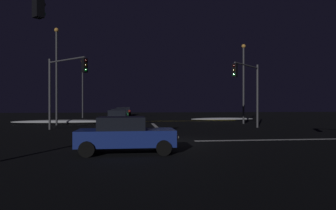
% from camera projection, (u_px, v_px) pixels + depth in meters
% --- Properties ---
extents(ground, '(120.00, 120.00, 0.10)m').
position_uv_depth(ground, '(172.00, 142.00, 16.99)').
color(ground, black).
extents(stop_line_north, '(0.35, 14.87, 0.01)m').
position_uv_depth(stop_line_north, '(158.00, 129.00, 25.59)').
color(stop_line_north, white).
rests_on(stop_line_north, ground).
extents(centre_line_ns, '(22.00, 0.15, 0.01)m').
position_uv_depth(centre_line_ns, '(150.00, 121.00, 37.10)').
color(centre_line_ns, yellow).
rests_on(centre_line_ns, ground).
extents(crosswalk_bar_east, '(14.87, 0.40, 0.01)m').
position_uv_depth(crosswalk_bar_east, '(315.00, 139.00, 18.05)').
color(crosswalk_bar_east, white).
rests_on(crosswalk_bar_east, ground).
extents(snow_bank_left_curb, '(11.16, 1.50, 0.43)m').
position_uv_depth(snow_bank_left_curb, '(65.00, 122.00, 32.27)').
color(snow_bank_left_curb, white).
rests_on(snow_bank_left_curb, ground).
extents(snow_bank_right_curb, '(8.33, 1.50, 0.36)m').
position_uv_depth(snow_bank_right_curb, '(222.00, 119.00, 38.89)').
color(snow_bank_right_curb, white).
rests_on(snow_bank_right_curb, ground).
extents(sedan_silver, '(2.02, 4.33, 1.57)m').
position_uv_depth(sedan_silver, '(117.00, 118.00, 27.82)').
color(sedan_silver, '#B7B7BC').
rests_on(sedan_silver, ground).
extents(sedan_black, '(2.02, 4.33, 1.57)m').
position_uv_depth(sedan_black, '(119.00, 116.00, 34.18)').
color(sedan_black, black).
rests_on(sedan_black, ground).
extents(sedan_green, '(2.02, 4.33, 1.57)m').
position_uv_depth(sedan_green, '(122.00, 114.00, 39.64)').
color(sedan_green, '#14512D').
rests_on(sedan_green, ground).
extents(sedan_orange, '(2.02, 4.33, 1.57)m').
position_uv_depth(sedan_orange, '(123.00, 113.00, 46.29)').
color(sedan_orange, '#C66014').
rests_on(sedan_orange, ground).
extents(sedan_white, '(2.02, 4.33, 1.57)m').
position_uv_depth(sedan_white, '(122.00, 112.00, 51.64)').
color(sedan_white, silver).
rests_on(sedan_white, ground).
extents(sedan_red, '(2.02, 4.33, 1.57)m').
position_uv_depth(sedan_red, '(126.00, 111.00, 57.18)').
color(sedan_red, maroon).
rests_on(sedan_red, ground).
extents(sedan_blue_crossing, '(4.33, 2.02, 1.57)m').
position_uv_depth(sedan_blue_crossing, '(125.00, 134.00, 12.99)').
color(sedan_blue_crossing, navy).
rests_on(sedan_blue_crossing, ground).
extents(traffic_signal_ne, '(3.61, 3.61, 5.70)m').
position_uv_depth(traffic_signal_ne, '(248.00, 82.00, 25.42)').
color(traffic_signal_ne, '#4C4C51').
rests_on(traffic_signal_ne, ground).
extents(traffic_signal_nw, '(3.68, 3.68, 5.90)m').
position_uv_depth(traffic_signal_nw, '(64.00, 79.00, 23.59)').
color(traffic_signal_nw, '#4C4C51').
rests_on(traffic_signal_nw, ground).
extents(streetlamp_left_near, '(0.44, 0.44, 9.79)m').
position_uv_depth(streetlamp_left_near, '(57.00, 70.00, 29.95)').
color(streetlamp_left_near, '#424247').
rests_on(streetlamp_left_near, ground).
extents(streetlamp_left_far, '(0.44, 0.44, 8.90)m').
position_uv_depth(streetlamp_left_far, '(83.00, 85.00, 45.84)').
color(streetlamp_left_far, '#424247').
rests_on(streetlamp_left_far, ground).
extents(streetlamp_right_near, '(0.44, 0.44, 8.62)m').
position_uv_depth(streetlamp_right_near, '(244.00, 78.00, 32.31)').
color(streetlamp_right_near, '#424247').
rests_on(streetlamp_right_near, ground).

